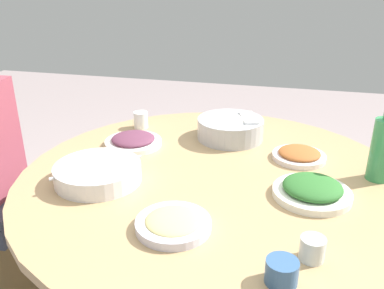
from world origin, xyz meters
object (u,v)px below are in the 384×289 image
object	(u,v)px
dish_greens	(312,190)
green_bottle	(383,148)
round_dining_table	(214,205)
dish_noodles	(173,223)
stool_for_diner_left	(0,265)
soup_bowl	(98,173)
tea_cup_near	(312,249)
tea_cup_side	(282,272)
dish_eggplant	(133,141)
tea_cup_far	(141,120)
rice_bowl	(230,128)
dish_stirfry	(299,155)

from	to	relation	value
dish_greens	green_bottle	distance (m)	0.30
round_dining_table	dish_noodles	distance (m)	0.37
round_dining_table	stool_for_diner_left	xyz separation A→B (m)	(-0.07, 0.92, -0.40)
soup_bowl	tea_cup_near	distance (m)	0.73
tea_cup_side	dish_greens	bearing A→B (deg)	-10.51
tea_cup_near	dish_noodles	bearing A→B (deg)	83.51
round_dining_table	tea_cup_side	world-z (taller)	tea_cup_side
dish_eggplant	tea_cup_far	bearing A→B (deg)	11.58
dish_greens	round_dining_table	bearing A→B (deg)	77.39
dish_eggplant	stool_for_diner_left	size ratio (longest dim) A/B	0.53
rice_bowl	dish_greens	distance (m)	0.53
green_bottle	tea_cup_near	bearing A→B (deg)	155.17
rice_bowl	dish_eggplant	distance (m)	0.41
tea_cup_far	tea_cup_side	size ratio (longest dim) A/B	0.97
soup_bowl	tea_cup_side	bearing A→B (deg)	-119.26
tea_cup_far	tea_cup_side	distance (m)	1.09
tea_cup_far	round_dining_table	bearing A→B (deg)	-132.57
round_dining_table	rice_bowl	xyz separation A→B (m)	(0.35, 0.00, 0.17)
rice_bowl	dish_noodles	distance (m)	0.69
rice_bowl	dish_noodles	size ratio (longest dim) A/B	1.32
dish_noodles	tea_cup_far	size ratio (longest dim) A/B	2.86
soup_bowl	green_bottle	world-z (taller)	green_bottle
dish_greens	dish_noodles	size ratio (longest dim) A/B	1.17
dish_stirfry	tea_cup_near	world-z (taller)	tea_cup_near
rice_bowl	stool_for_diner_left	world-z (taller)	rice_bowl
rice_bowl	green_bottle	xyz separation A→B (m)	(-0.24, -0.55, 0.07)
tea_cup_side	stool_for_diner_left	size ratio (longest dim) A/B	0.18
rice_bowl	soup_bowl	bearing A→B (deg)	142.63
rice_bowl	dish_stirfry	world-z (taller)	rice_bowl
round_dining_table	rice_bowl	size ratio (longest dim) A/B	4.93
rice_bowl	dish_stirfry	size ratio (longest dim) A/B	1.39
dish_eggplant	stool_for_diner_left	xyz separation A→B (m)	(-0.25, 0.55, -0.54)
soup_bowl	dish_greens	size ratio (longest dim) A/B	1.18
dish_noodles	dish_eggplant	world-z (taller)	dish_eggplant
round_dining_table	dish_eggplant	distance (m)	0.43
dish_greens	tea_cup_near	distance (m)	0.31
round_dining_table	tea_cup_near	size ratio (longest dim) A/B	21.77
round_dining_table	dish_greens	bearing A→B (deg)	-102.61
round_dining_table	dish_stirfry	distance (m)	0.38
round_dining_table	dish_stirfry	size ratio (longest dim) A/B	6.83
dish_noodles	soup_bowl	bearing A→B (deg)	57.61
dish_noodles	dish_stirfry	world-z (taller)	dish_stirfry
dish_eggplant	tea_cup_far	xyz separation A→B (m)	(0.20, 0.04, 0.02)
tea_cup_side	dish_noodles	bearing A→B (deg)	64.38
soup_bowl	green_bottle	xyz separation A→B (m)	(0.24, -0.92, 0.09)
dish_noodles	stool_for_diner_left	world-z (taller)	dish_noodles
dish_noodles	stool_for_diner_left	xyz separation A→B (m)	(0.28, 0.87, -0.54)
tea_cup_far	stool_for_diner_left	size ratio (longest dim) A/B	0.17
round_dining_table	dish_noodles	bearing A→B (deg)	172.00
soup_bowl	dish_noodles	xyz separation A→B (m)	(-0.21, -0.32, -0.01)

